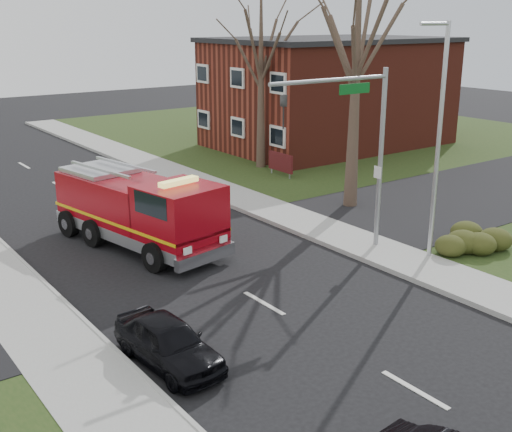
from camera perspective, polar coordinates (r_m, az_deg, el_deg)
ground at (r=20.09m, az=0.71°, el=-7.78°), size 120.00×120.00×0.00m
sidewalk_right at (r=24.00m, az=12.67°, el=-3.74°), size 2.40×80.00×0.15m
sidewalk_left at (r=17.46m, az=-16.20°, el=-12.33°), size 2.40×80.00×0.15m
brick_building at (r=44.49m, az=6.54°, el=10.87°), size 15.40×10.40×7.25m
health_center_sign at (r=35.35m, az=2.20°, el=4.77°), size 0.12×2.00×1.40m
hedge_corner at (r=25.37m, az=18.64°, el=-1.88°), size 2.80×2.00×0.90m
bare_tree_near at (r=29.00m, az=8.99°, el=14.89°), size 6.00×6.00×12.00m
bare_tree_far at (r=36.86m, az=0.45°, el=14.10°), size 5.25×5.25×10.50m
traffic_signal_mast at (r=23.08m, az=8.97°, el=7.59°), size 5.29×0.18×6.80m
streetlight_pole at (r=23.23m, az=15.87°, el=6.81°), size 1.48×0.16×8.40m
fire_engine at (r=24.90m, az=-10.31°, el=0.38°), size 4.05×7.99×3.08m
parked_car_maroon at (r=16.72m, az=-7.80°, el=-11.04°), size 1.70×3.71×1.23m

